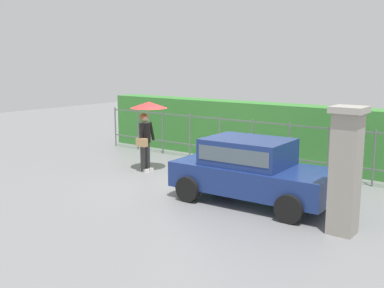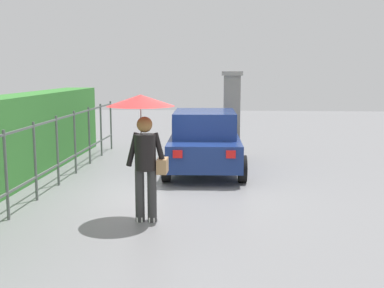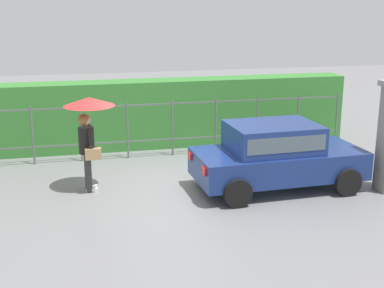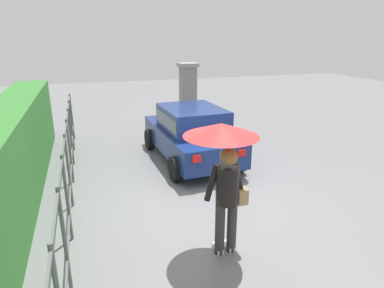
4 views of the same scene
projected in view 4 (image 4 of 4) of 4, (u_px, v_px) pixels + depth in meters
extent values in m
plane|color=slate|center=(202.00, 197.00, 6.93)|extent=(40.00, 40.00, 0.00)
cube|color=navy|center=(190.00, 139.00, 8.94)|extent=(3.76, 1.78, 0.60)
cube|color=navy|center=(192.00, 119.00, 8.62)|extent=(1.96, 1.51, 0.60)
cube|color=#4C5B66|center=(192.00, 118.00, 8.61)|extent=(1.80, 1.53, 0.33)
cylinder|color=black|center=(149.00, 139.00, 9.85)|extent=(0.61, 0.20, 0.60)
cylinder|color=black|center=(201.00, 134.00, 10.42)|extent=(0.61, 0.20, 0.60)
cylinder|color=black|center=(175.00, 169.00, 7.63)|extent=(0.61, 0.20, 0.60)
cylinder|color=black|center=(239.00, 160.00, 8.20)|extent=(0.61, 0.20, 0.60)
cube|color=red|center=(196.00, 159.00, 7.05)|extent=(0.07, 0.20, 0.16)
cube|color=red|center=(242.00, 153.00, 7.42)|extent=(0.07, 0.20, 0.16)
cylinder|color=#333333|center=(220.00, 229.00, 5.01)|extent=(0.15, 0.15, 0.86)
cylinder|color=#333333|center=(232.00, 227.00, 5.07)|extent=(0.15, 0.15, 0.86)
cube|color=white|center=(218.00, 248.00, 5.19)|extent=(0.26, 0.10, 0.08)
cube|color=white|center=(229.00, 246.00, 5.25)|extent=(0.26, 0.10, 0.08)
cylinder|color=black|center=(227.00, 185.00, 4.82)|extent=(0.34, 0.34, 0.58)
sphere|color=#DBAD89|center=(228.00, 158.00, 4.69)|extent=(0.22, 0.22, 0.22)
sphere|color=olive|center=(229.00, 157.00, 4.66)|extent=(0.25, 0.25, 0.25)
cylinder|color=black|center=(211.00, 183.00, 4.82)|extent=(0.09, 0.23, 0.56)
cylinder|color=black|center=(239.00, 179.00, 4.95)|extent=(0.09, 0.23, 0.56)
cylinder|color=#B2B2B7|center=(220.00, 161.00, 4.78)|extent=(0.02, 0.02, 0.77)
cone|color=red|center=(221.00, 130.00, 4.63)|extent=(1.10, 1.10, 0.19)
cube|color=tan|center=(239.00, 194.00, 5.08)|extent=(0.34, 0.16, 0.24)
cube|color=gray|center=(188.00, 102.00, 11.07)|extent=(0.48, 0.48, 2.30)
cube|color=#9E998E|center=(188.00, 65.00, 10.70)|extent=(0.60, 0.60, 0.12)
cylinder|color=#59605B|center=(65.00, 240.00, 4.19)|extent=(0.05, 0.05, 1.50)
cylinder|color=#59605B|center=(67.00, 199.00, 5.27)|extent=(0.05, 0.05, 1.50)
cylinder|color=#59605B|center=(69.00, 171.00, 6.35)|extent=(0.05, 0.05, 1.50)
cylinder|color=#59605B|center=(70.00, 152.00, 7.44)|extent=(0.05, 0.05, 1.50)
cylinder|color=#59605B|center=(71.00, 137.00, 8.52)|extent=(0.05, 0.05, 1.50)
cylinder|color=#59605B|center=(71.00, 126.00, 9.61)|extent=(0.05, 0.05, 1.50)
cylinder|color=#59605B|center=(72.00, 117.00, 10.69)|extent=(0.05, 0.05, 1.50)
cube|color=#59605B|center=(63.00, 148.00, 5.61)|extent=(10.82, 0.03, 0.04)
cube|color=#59605B|center=(70.00, 199.00, 5.91)|extent=(10.82, 0.03, 0.04)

